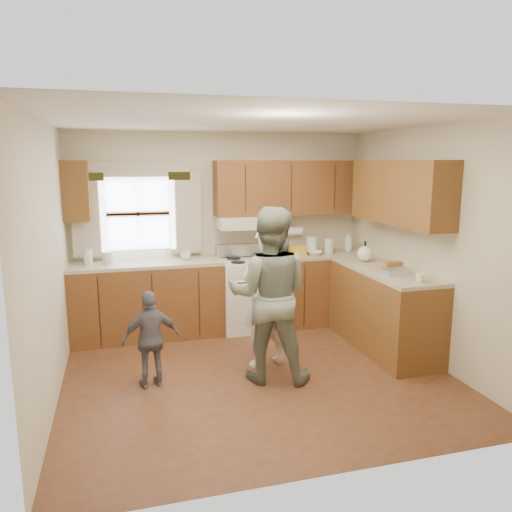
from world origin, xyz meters
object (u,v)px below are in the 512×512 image
object	(u,v)px
woman_left	(266,297)
child	(151,339)
stove	(250,293)
woman_right	(269,295)

from	to	relation	value
woman_left	child	size ratio (longest dim) A/B	1.59
woman_left	child	xyz separation A→B (m)	(-1.20, -0.18, -0.28)
child	stove	bearing A→B (deg)	-142.48
woman_right	child	bearing A→B (deg)	13.87
stove	child	xyz separation A→B (m)	(-1.34, -1.42, 0.01)
woman_left	woman_right	size ratio (longest dim) A/B	0.87
woman_left	woman_right	xyz separation A→B (m)	(-0.06, -0.31, 0.11)
stove	woman_left	distance (m)	1.28
woman_right	child	xyz separation A→B (m)	(-1.13, 0.13, -0.39)
woman_left	woman_right	bearing A→B (deg)	66.90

